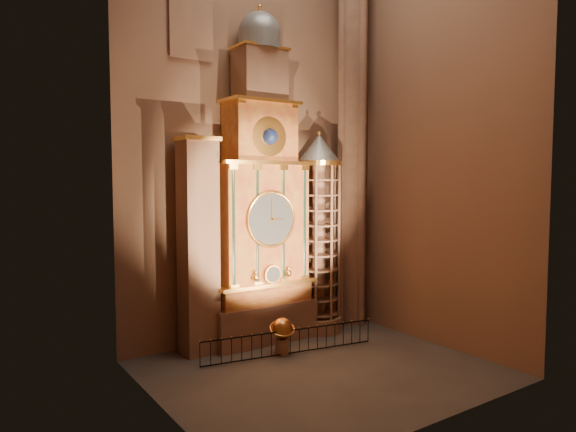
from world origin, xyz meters
TOP-DOWN VIEW (x-y plane):
  - floor at (0.00, 0.00)m, footprint 14.00×14.00m
  - wall_back at (0.00, 6.00)m, footprint 22.00×0.00m
  - wall_left at (-7.00, 0.00)m, footprint 0.00×22.00m
  - wall_right at (7.00, 0.00)m, footprint 0.00×22.00m
  - astronomical_clock at (0.00, 4.96)m, footprint 5.60×2.41m
  - portrait_tower at (-3.40, 4.98)m, footprint 1.80×1.60m
  - stair_turret at (3.50, 4.70)m, footprint 2.50×2.50m
  - gothic_pier at (6.10, 5.00)m, footprint 2.04×2.04m
  - stained_glass_window at (-3.20, 5.92)m, footprint 2.20×0.14m
  - celestial_globe at (-0.27, 2.60)m, footprint 1.48×1.43m
  - iron_railing at (-0.01, 2.31)m, footprint 8.53×1.51m

SIDE VIEW (x-z plane):
  - floor at x=0.00m, z-range 0.00..0.00m
  - iron_railing at x=-0.01m, z-range 0.05..1.20m
  - celestial_globe at x=-0.27m, z-range 0.17..1.91m
  - portrait_tower at x=-3.40m, z-range 0.05..10.25m
  - stair_turret at x=3.50m, z-range -0.13..10.67m
  - astronomical_clock at x=0.00m, z-range -1.67..15.03m
  - wall_back at x=0.00m, z-range 0.00..22.00m
  - wall_left at x=-7.00m, z-range 0.00..22.00m
  - wall_right at x=7.00m, z-range 0.00..22.00m
  - gothic_pier at x=6.10m, z-range 0.00..22.00m
  - stained_glass_window at x=-3.20m, z-range 13.90..19.10m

